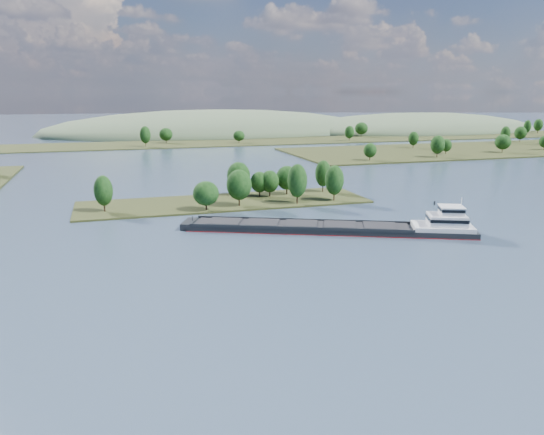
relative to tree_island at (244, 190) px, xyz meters
name	(u,v)px	position (x,y,z in m)	size (l,w,h in m)	color
ground	(277,251)	(-6.90, -59.30, -4.25)	(1800.00, 1800.00, 0.00)	#314555
tree_island	(244,190)	(0.00, 0.00, 0.00)	(100.00, 31.79, 14.90)	#262D14
right_bank	(519,147)	(224.75, 120.12, -3.17)	(320.00, 90.00, 14.59)	#262D14
back_shoreline	(173,143)	(1.63, 220.57, -3.53)	(900.00, 60.00, 15.49)	#262D14
hill_east	(418,131)	(253.10, 290.70, -4.25)	(260.00, 140.00, 36.00)	#465A3E
hill_west	(215,133)	(53.10, 320.70, -4.25)	(320.00, 160.00, 44.00)	#465A3E
cargo_barge	(347,227)	(17.31, -47.69, -2.87)	(78.00, 41.33, 10.96)	black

